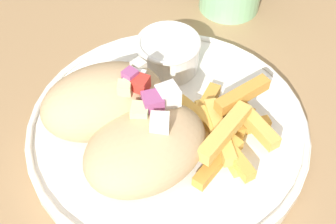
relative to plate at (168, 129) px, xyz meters
The scene contains 6 objects.
table 0.09m from the plate, 56.73° to the left, with size 1.49×1.49×0.74m.
plate is the anchor object (origin of this frame).
pita_sandwich_near 0.06m from the plate, 125.41° to the right, with size 0.14×0.12×0.06m.
pita_sandwich_far 0.07m from the plate, 164.46° to the left, with size 0.12×0.09×0.07m.
fries_pile 0.05m from the plate, 28.48° to the right, with size 0.12×0.12×0.04m.
sauce_ramekin 0.08m from the plate, 77.43° to the left, with size 0.07×0.07×0.03m.
Camera 1 is at (-0.09, -0.32, 1.09)m, focal length 50.00 mm.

